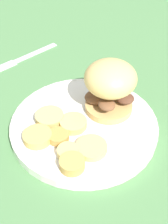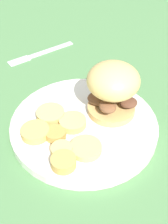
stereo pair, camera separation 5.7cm
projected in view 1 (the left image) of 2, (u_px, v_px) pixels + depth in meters
The scene contains 11 objects.
ground_plane at pixel (84, 129), 0.60m from camera, with size 4.00×4.00×0.00m, color #4C7A47.
dinner_plate at pixel (84, 125), 0.59m from camera, with size 0.28×0.28×0.02m.
sandwich at pixel (109, 86), 0.57m from camera, with size 0.10×0.11×0.10m.
potato_round_0 at pixel (50, 118), 0.58m from camera, with size 0.05×0.05×0.02m, color #DBB766.
potato_round_1 at pixel (73, 123), 0.57m from camera, with size 0.05×0.05×0.01m, color #DBB766.
potato_round_2 at pixel (91, 148), 0.53m from camera, with size 0.05×0.05×0.01m, color #DBB766.
potato_round_3 at pixel (65, 151), 0.52m from camera, with size 0.04×0.04×0.01m, color #DBB766.
potato_round_4 at pixel (72, 164), 0.50m from camera, with size 0.04×0.04×0.02m, color tan.
potato_round_5 at pixel (37, 137), 0.54m from camera, with size 0.05×0.05×0.01m, color tan.
potato_round_6 at pixel (58, 136), 0.55m from camera, with size 0.04×0.04×0.01m, color #BC8942.
fork at pixel (26, 57), 0.78m from camera, with size 0.17×0.11×0.00m.
Camera 1 is at (0.40, 0.13, 0.43)m, focal length 50.00 mm.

